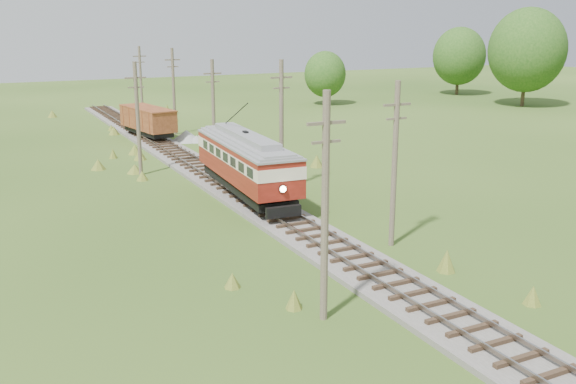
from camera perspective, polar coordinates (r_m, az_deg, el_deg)
railbed_main at (r=46.41m, az=-5.75°, el=0.82°), size 3.60×96.00×0.57m
streetcar at (r=41.99m, az=-3.76°, el=2.92°), size 3.86×13.05×5.92m
gondola at (r=65.71m, az=-12.35°, el=6.29°), size 3.95×8.45×2.70m
gravel_pile at (r=64.37m, az=-8.89°, el=4.94°), size 3.09×3.28×1.12m
utility_pole_r_2 at (r=33.15m, az=9.46°, el=2.55°), size 1.60×0.30×8.60m
utility_pole_r_3 at (r=44.07m, az=-0.58°, el=6.03°), size 1.60×0.30×9.00m
utility_pole_r_4 at (r=55.92m, az=-6.65°, el=7.48°), size 1.60×0.30×8.40m
utility_pole_r_5 at (r=68.30m, az=-10.12°, el=8.87°), size 1.60×0.30×8.90m
utility_pole_r_6 at (r=80.76m, az=-12.94°, el=9.54°), size 1.60×0.30×8.70m
utility_pole_l_a at (r=24.24m, az=3.32°, el=-1.30°), size 1.60×0.30×9.00m
utility_pole_l_b at (r=49.98m, az=-13.21°, el=6.45°), size 1.60×0.30×8.60m
tree_right_4 at (r=96.27m, az=20.49°, el=11.73°), size 10.50×10.50×13.53m
tree_right_5 at (r=109.27m, az=14.97°, el=11.59°), size 8.40×8.40×10.82m
tree_mid_b at (r=92.62m, az=3.31°, el=10.42°), size 5.88×5.88×7.57m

